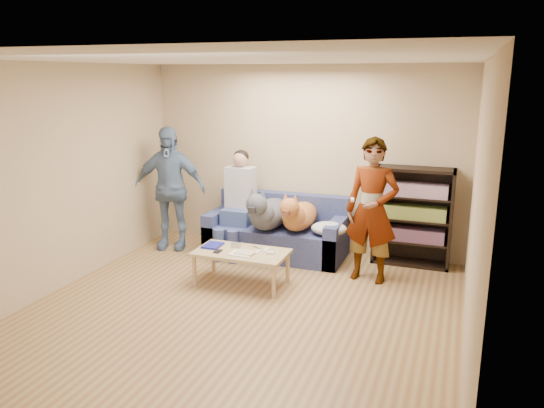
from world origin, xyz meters
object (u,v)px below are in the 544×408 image
at_px(person_standing_right, 372,211).
at_px(sofa, 277,234).
at_px(camera_silver, 236,245).
at_px(notebook_blue, 213,245).
at_px(person_seated, 238,199).
at_px(bookshelf, 413,214).
at_px(dog_gray, 268,213).
at_px(dog_tan, 298,215).
at_px(coffee_table, 241,255).
at_px(person_standing_left, 169,188).

bearing_deg(person_standing_right, sofa, 166.39).
bearing_deg(camera_silver, notebook_blue, -165.96).
height_order(person_seated, bookshelf, person_seated).
xyz_separation_m(dog_gray, dog_tan, (0.40, 0.09, -0.02)).
bearing_deg(coffee_table, notebook_blue, 172.87).
xyz_separation_m(person_standing_left, person_seated, (1.01, 0.13, -0.11)).
relative_size(person_standing_right, coffee_table, 1.60).
height_order(notebook_blue, coffee_table, notebook_blue).
xyz_separation_m(notebook_blue, person_seated, (-0.11, 1.03, 0.34)).
bearing_deg(person_standing_right, camera_silver, -152.81).
bearing_deg(person_standing_right, bookshelf, 67.95).
bearing_deg(person_standing_left, notebook_blue, -52.48).
bearing_deg(notebook_blue, coffee_table, -7.13).
xyz_separation_m(person_standing_left, dog_tan, (1.90, 0.09, -0.25)).
relative_size(dog_gray, bookshelf, 0.98).
distance_m(dog_tan, bookshelf, 1.50).
bearing_deg(person_seated, coffee_table, -64.64).
relative_size(person_standing_left, dog_tan, 1.51).
xyz_separation_m(notebook_blue, coffee_table, (0.40, -0.05, -0.06)).
xyz_separation_m(dog_tan, bookshelf, (1.45, 0.40, 0.04)).
height_order(notebook_blue, camera_silver, camera_silver).
distance_m(person_standing_left, bookshelf, 3.39).
bearing_deg(dog_tan, person_seated, 177.37).
bearing_deg(notebook_blue, person_standing_left, 141.31).
height_order(dog_tan, coffee_table, dog_tan).
bearing_deg(dog_tan, coffee_table, -110.13).
bearing_deg(person_seated, sofa, 13.28).
xyz_separation_m(person_standing_left, camera_silver, (1.40, -0.83, -0.44)).
xyz_separation_m(notebook_blue, camera_silver, (0.28, 0.07, 0.01)).
xyz_separation_m(sofa, coffee_table, (-0.03, -1.20, 0.09)).
xyz_separation_m(notebook_blue, dog_gray, (0.38, 0.89, 0.23)).
bearing_deg(person_seated, notebook_blue, -83.86).
height_order(person_standing_left, camera_silver, person_standing_left).
distance_m(person_seated, coffee_table, 1.26).
height_order(person_standing_right, coffee_table, person_standing_right).
bearing_deg(coffee_table, dog_tan, 69.87).
height_order(person_standing_left, bookshelf, person_standing_left).
height_order(person_standing_right, bookshelf, person_standing_right).
bearing_deg(person_seated, person_standing_left, -172.60).
distance_m(person_standing_right, person_standing_left, 2.94).
bearing_deg(coffee_table, dog_gray, 91.19).
distance_m(notebook_blue, camera_silver, 0.29).
height_order(dog_tan, bookshelf, bookshelf).
xyz_separation_m(sofa, dog_tan, (0.35, -0.17, 0.35)).
height_order(person_seated, dog_gray, person_seated).
distance_m(dog_gray, coffee_table, 0.99).
xyz_separation_m(person_standing_right, sofa, (-1.38, 0.52, -0.60)).
relative_size(person_seated, coffee_table, 1.34).
xyz_separation_m(person_standing_left, dog_gray, (1.50, -0.00, -0.22)).
bearing_deg(dog_gray, sofa, 80.07).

